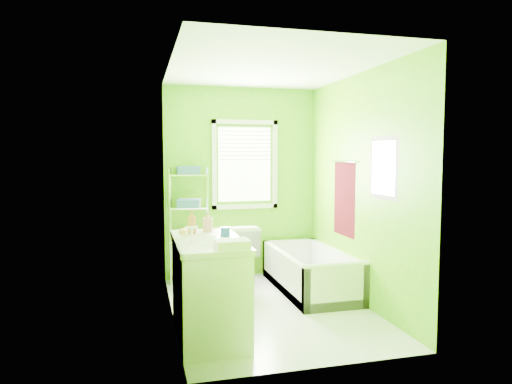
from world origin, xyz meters
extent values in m
plane|color=silver|center=(0.00, 0.00, 0.00)|extent=(2.90, 2.90, 0.00)
cube|color=#56A508|center=(0.00, 1.45, 1.30)|extent=(2.10, 0.04, 2.60)
cube|color=#56A508|center=(0.00, -1.45, 1.30)|extent=(2.10, 0.04, 2.60)
cube|color=#56A508|center=(-1.05, 0.00, 1.30)|extent=(0.04, 2.90, 2.60)
cube|color=#56A508|center=(1.05, 0.00, 1.30)|extent=(0.04, 2.90, 2.60)
cube|color=white|center=(0.00, 0.00, 2.60)|extent=(2.10, 2.90, 0.04)
cube|color=white|center=(0.05, 1.44, 1.55)|extent=(0.74, 0.01, 1.01)
cube|color=white|center=(0.05, 1.42, 0.97)|extent=(0.92, 0.05, 0.06)
cube|color=white|center=(0.05, 1.42, 2.13)|extent=(0.92, 0.05, 0.06)
cube|color=white|center=(-0.38, 1.42, 1.55)|extent=(0.06, 0.05, 1.22)
cube|color=white|center=(0.48, 1.42, 1.55)|extent=(0.06, 0.05, 1.22)
cube|color=white|center=(0.05, 1.42, 1.84)|extent=(0.72, 0.02, 0.50)
cube|color=white|center=(-1.04, -1.00, 1.00)|extent=(0.02, 0.80, 2.00)
sphere|color=gold|center=(-1.00, -0.67, 1.00)|extent=(0.07, 0.07, 0.07)
cube|color=#49080F|center=(1.04, 0.35, 1.15)|extent=(0.02, 0.58, 0.90)
cylinder|color=silver|center=(1.02, 0.35, 1.60)|extent=(0.02, 0.62, 0.02)
cube|color=#CC5972|center=(1.04, -0.55, 1.55)|extent=(0.02, 0.54, 0.64)
cube|color=white|center=(1.03, -0.55, 1.55)|extent=(0.01, 0.44, 0.54)
cube|color=white|center=(0.67, 0.53, 0.05)|extent=(0.76, 1.64, 0.11)
cube|color=white|center=(0.32, 0.53, 0.25)|extent=(0.08, 1.64, 0.49)
cube|color=white|center=(1.01, 0.53, 0.25)|extent=(0.08, 1.64, 0.49)
cube|color=white|center=(0.67, -0.25, 0.25)|extent=(0.76, 0.08, 0.49)
cube|color=white|center=(0.67, 1.31, 0.25)|extent=(0.76, 0.08, 0.49)
cylinder|color=white|center=(0.67, -0.25, 0.49)|extent=(0.76, 0.08, 0.08)
cylinder|color=#1521CD|center=(0.67, 0.31, 0.14)|extent=(0.32, 0.32, 0.06)
cylinder|color=yellow|center=(0.67, 0.31, 0.19)|extent=(0.30, 0.30, 0.05)
cube|color=#1521CD|center=(0.64, 0.43, 0.24)|extent=(0.23, 0.10, 0.21)
imported|color=white|center=(-0.14, 0.99, 0.40)|extent=(0.49, 0.81, 0.81)
cube|color=white|center=(-0.76, -0.54, 0.43)|extent=(0.59, 1.17, 0.85)
cube|color=silver|center=(-0.76, -0.54, 0.88)|extent=(0.62, 1.20, 0.05)
ellipsoid|color=white|center=(-0.74, -0.70, 0.87)|extent=(0.41, 0.53, 0.14)
cylinder|color=silver|center=(-0.93, -0.70, 0.97)|extent=(0.03, 0.03, 0.16)
cylinder|color=silver|center=(-0.93, -0.70, 1.04)|extent=(0.12, 0.02, 0.02)
imported|color=#C7603A|center=(-0.87, -0.23, 1.02)|extent=(0.12, 0.12, 0.23)
imported|color=#CF8697|center=(-0.69, -0.11, 1.01)|extent=(0.11, 0.12, 0.20)
cylinder|color=#163E93|center=(-0.59, -0.52, 0.95)|extent=(0.09, 0.09, 0.10)
cube|color=white|center=(-0.62, -1.00, 0.94)|extent=(0.28, 0.22, 0.07)
cylinder|color=silver|center=(-1.00, 1.16, 0.76)|extent=(0.02, 0.02, 1.52)
cylinder|color=silver|center=(-0.96, 1.45, 0.76)|extent=(0.02, 0.02, 1.52)
cylinder|color=silver|center=(-0.52, 1.10, 0.76)|extent=(0.02, 0.02, 1.52)
cylinder|color=silver|center=(-0.49, 1.39, 0.76)|extent=(0.02, 0.02, 1.52)
cube|color=silver|center=(-0.74, 1.27, 0.14)|extent=(0.53, 0.37, 0.02)
cube|color=silver|center=(-0.74, 1.27, 0.57)|extent=(0.53, 0.37, 0.02)
cube|color=silver|center=(-0.74, 1.27, 1.00)|extent=(0.53, 0.37, 0.02)
cube|color=silver|center=(-0.74, 1.27, 1.42)|extent=(0.53, 0.37, 0.02)
cube|color=#2C57A1|center=(-0.74, 1.18, 1.48)|extent=(0.30, 0.22, 0.10)
cube|color=#2C57A1|center=(-0.75, 1.39, 1.48)|extent=(0.30, 0.22, 0.10)
cube|color=#2C57A1|center=(-0.76, 1.18, 1.06)|extent=(0.30, 0.22, 0.10)
cube|color=#E0CE89|center=(-0.71, 1.39, 1.06)|extent=(0.30, 0.22, 0.10)
cube|color=white|center=(-0.75, 1.20, 0.63)|extent=(0.30, 0.22, 0.10)
cube|color=pink|center=(-0.75, 1.40, 0.63)|extent=(0.30, 0.22, 0.10)
cube|color=pink|center=(-0.49, 1.25, 0.31)|extent=(0.05, 0.27, 0.47)
camera|label=1|loc=(-1.36, -4.70, 1.68)|focal=32.00mm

